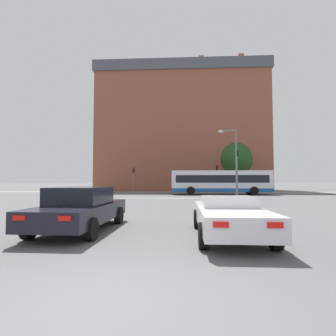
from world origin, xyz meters
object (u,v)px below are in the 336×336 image
car_saloon_left (81,208)px  street_lamp_junction (233,156)px  pedestrian_waiting (229,185)px  traffic_light_near_right (237,167)px  pedestrian_walking_east (205,185)px  traffic_light_far_right (217,174)px  pedestrian_walking_west (249,185)px  bus_crossing_lead (221,182)px  car_roadster_right (229,215)px  traffic_light_far_left (134,175)px

car_saloon_left → street_lamp_junction: (8.23, 16.46, 3.33)m
pedestrian_waiting → traffic_light_near_right: bearing=-143.0°
pedestrian_waiting → pedestrian_walking_east: pedestrian_walking_east is taller
traffic_light_far_right → street_lamp_junction: size_ratio=0.60×
street_lamp_junction → pedestrian_walking_west: (4.85, 13.45, -3.00)m
car_saloon_left → bus_crossing_lead: size_ratio=0.40×
bus_crossing_lead → pedestrian_walking_west: bearing=141.5°
traffic_light_far_right → street_lamp_junction: street_lamp_junction is taller
bus_crossing_lead → traffic_light_near_right: traffic_light_near_right is taller
car_saloon_left → pedestrian_waiting: size_ratio=2.81×
street_lamp_junction → pedestrian_walking_west: 14.61m
car_roadster_right → traffic_light_near_right: (3.87, 17.29, 2.40)m
traffic_light_far_right → pedestrian_walking_east: 2.50m
traffic_light_far_right → pedestrian_waiting: (1.90, 0.75, -1.69)m
car_saloon_left → traffic_light_far_right: size_ratio=1.20×
bus_crossing_lead → pedestrian_walking_east: bearing=-169.4°
car_saloon_left → street_lamp_junction: size_ratio=0.72×
traffic_light_near_right → car_roadster_right: bearing=-102.6°
bus_crossing_lead → traffic_light_far_right: 6.37m
car_saloon_left → street_lamp_junction: 18.70m
car_roadster_right → pedestrian_walking_west: (8.35, 30.65, 0.43)m
traffic_light_far_right → pedestrian_walking_east: bearing=156.5°
traffic_light_near_right → pedestrian_walking_west: bearing=71.5°
car_saloon_left → traffic_light_far_right: (8.47, 29.88, 1.95)m
traffic_light_far_left → pedestrian_walking_east: size_ratio=2.10×
pedestrian_walking_east → bus_crossing_lead: bearing=-84.3°
pedestrian_walking_east → street_lamp_junction: bearing=-89.0°
car_saloon_left → pedestrian_walking_east: bearing=78.7°
street_lamp_junction → pedestrian_walking_east: size_ratio=3.81×
pedestrian_waiting → bus_crossing_lead: bearing=-154.0°
traffic_light_far_left → pedestrian_waiting: traffic_light_far_left is taller
street_lamp_junction → traffic_light_far_right: bearing=89.0°
traffic_light_far_left → traffic_light_near_right: bearing=-47.7°
traffic_light_far_right → pedestrian_waiting: traffic_light_far_right is taller
pedestrian_waiting → traffic_light_far_right: bearing=155.6°
pedestrian_walking_east → pedestrian_walking_west: 6.36m
car_roadster_right → traffic_light_near_right: 17.88m
traffic_light_far_right → street_lamp_junction: (-0.24, -13.41, 1.37)m
traffic_light_far_left → pedestrian_walking_west: 17.03m
traffic_light_near_right → pedestrian_walking_east: (-1.84, 14.07, -2.00)m
car_roadster_right → traffic_light_far_right: (3.74, 30.62, 2.06)m
traffic_light_far_left → street_lamp_junction: street_lamp_junction is taller
bus_crossing_lead → pedestrian_waiting: bus_crossing_lead is taller
car_saloon_left → traffic_light_far_left: traffic_light_far_left is taller
car_roadster_right → pedestrian_walking_west: pedestrian_walking_west is taller
traffic_light_near_right → bus_crossing_lead: bearing=94.3°
traffic_light_far_left → pedestrian_waiting: bearing=1.4°
bus_crossing_lead → traffic_light_near_right: (0.53, -7.07, 1.47)m
car_saloon_left → car_roadster_right: bearing=-7.7°
pedestrian_waiting → pedestrian_walking_west: bearing=-60.6°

